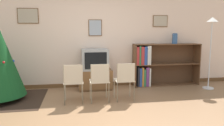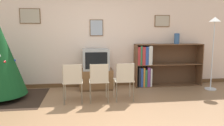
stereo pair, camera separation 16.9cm
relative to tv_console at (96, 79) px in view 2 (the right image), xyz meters
The scene contains 11 objects.
ground_plane 1.91m from the tv_console, 88.38° to the right, with size 24.00×24.00×0.00m, color #936B47.
wall_back 1.15m from the tv_console, 81.12° to the left, with size 8.74×0.11×2.70m.
area_rug 2.22m from the tv_console, 164.41° to the right, with size 1.86×1.57×0.01m.
tv_console is the anchor object (origin of this frame).
television 0.51m from the tv_console, 90.00° to the right, with size 0.66×0.52×0.52m.
folding_chair_left 1.21m from the tv_console, 116.89° to the right, with size 0.40×0.40×0.82m.
folding_chair_center 1.08m from the tv_console, 90.00° to the right, with size 0.40×0.40×0.82m.
folding_chair_right 1.21m from the tv_console, 63.11° to the right, with size 0.40×0.40×0.82m.
bookshelf 1.64m from the tv_console, ahead, with size 1.83×0.36×1.14m.
vase 2.40m from the tv_console, ahead, with size 0.14×0.14×0.28m.
standing_lamp 3.15m from the tv_console, ahead, with size 0.28×0.28×1.82m.
Camera 2 is at (-0.38, -3.60, 1.49)m, focal length 35.00 mm.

